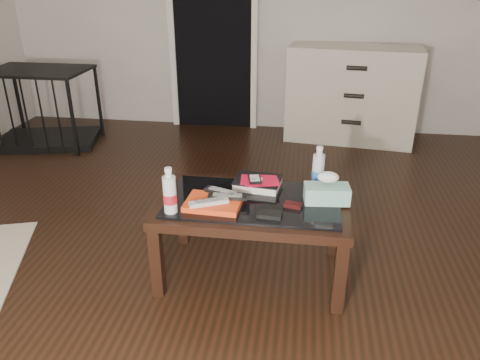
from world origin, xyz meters
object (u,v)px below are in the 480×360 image
object	(u,v)px
dresser	(351,94)
tissue_box	(327,194)
pet_crate	(46,120)
water_bottle_right	(318,167)
water_bottle_left	(170,190)
textbook	(258,183)
coffee_table	(253,210)

from	to	relation	value
dresser	tissue_box	size ratio (longest dim) A/B	5.43
pet_crate	tissue_box	bearing A→B (deg)	-48.15
pet_crate	water_bottle_right	distance (m)	3.03
water_bottle_left	water_bottle_right	bearing A→B (deg)	28.53
water_bottle_left	water_bottle_right	xyz separation A→B (m)	(0.72, 0.39, 0.00)
water_bottle_left	water_bottle_right	distance (m)	0.82
dresser	water_bottle_right	size ratio (longest dim) A/B	5.25
textbook	water_bottle_right	xyz separation A→B (m)	(0.33, 0.05, 0.10)
dresser	textbook	bearing A→B (deg)	-100.42
textbook	coffee_table	bearing A→B (deg)	-86.36
textbook	tissue_box	size ratio (longest dim) A/B	1.09
coffee_table	dresser	xyz separation A→B (m)	(0.68, 2.35, 0.05)
water_bottle_left	water_bottle_right	size ratio (longest dim) A/B	1.00
pet_crate	tissue_box	world-z (taller)	pet_crate
coffee_table	pet_crate	size ratio (longest dim) A/B	0.99
pet_crate	coffee_table	bearing A→B (deg)	-53.03
textbook	water_bottle_right	size ratio (longest dim) A/B	1.05
tissue_box	pet_crate	bearing A→B (deg)	139.70
coffee_table	pet_crate	distance (m)	2.87
coffee_table	dresser	world-z (taller)	dresser
coffee_table	water_bottle_right	distance (m)	0.43
textbook	tissue_box	world-z (taller)	tissue_box
coffee_table	pet_crate	world-z (taller)	pet_crate
water_bottle_left	pet_crate	bearing A→B (deg)	132.12
coffee_table	pet_crate	bearing A→B (deg)	140.44
coffee_table	textbook	world-z (taller)	textbook
water_bottle_left	dresser	bearing A→B (deg)	67.21
dresser	tissue_box	xyz separation A→B (m)	(-0.30, -2.32, 0.06)
dresser	water_bottle_left	size ratio (longest dim) A/B	5.25
water_bottle_right	tissue_box	size ratio (longest dim) A/B	1.03
water_bottle_left	tissue_box	bearing A→B (deg)	15.96
dresser	textbook	xyz separation A→B (m)	(-0.67, -2.19, 0.03)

